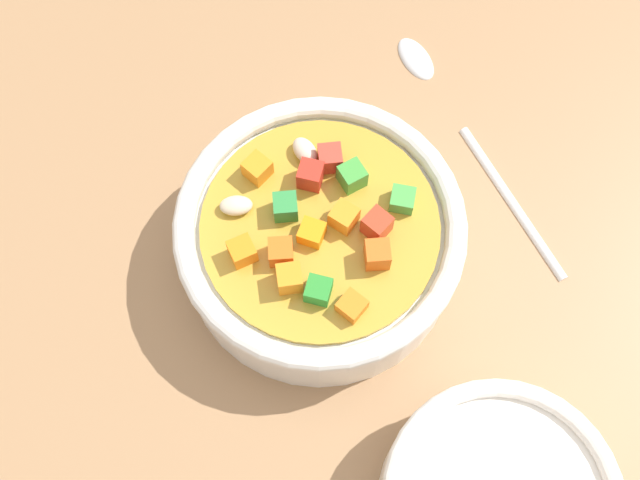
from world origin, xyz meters
TOP-DOWN VIEW (x-y plane):
  - ground_plane at (0.00, 0.00)cm, footprint 140.00×140.00cm
  - soup_bowl_main at (0.00, 0.00)cm, footprint 17.67×17.67cm
  - spoon at (8.39, -11.34)cm, footprint 20.59×7.32cm

SIDE VIEW (x-z plane):
  - ground_plane at x=0.00cm, z-range -2.00..0.00cm
  - spoon at x=8.39cm, z-range -0.06..0.87cm
  - soup_bowl_main at x=0.00cm, z-range -0.25..6.57cm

